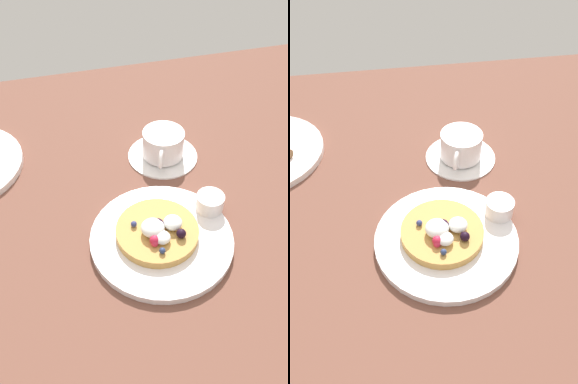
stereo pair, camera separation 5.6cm
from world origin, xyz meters
The scene contains 6 objects.
ground_plane centered at (0.00, 0.00, -1.50)cm, with size 187.20×113.97×3.00cm, color brown.
pancake_plate centered at (5.44, -5.29, 0.67)cm, with size 24.37×24.37×1.34cm, color white.
pancake_with_berries centered at (4.85, -4.98, 2.52)cm, with size 14.03×14.03×3.91cm.
syrup_ramekin centered at (15.60, -1.36, 2.92)cm, with size 4.94×4.94×3.07cm.
coffee_saucer centered at (12.29, 16.24, 0.36)cm, with size 14.53×14.53×0.71cm, color white.
coffee_cup centered at (12.24, 16.11, 3.54)cm, with size 8.53×11.09×5.45cm.
Camera 2 is at (-3.21, -47.02, 54.86)cm, focal length 37.65 mm.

